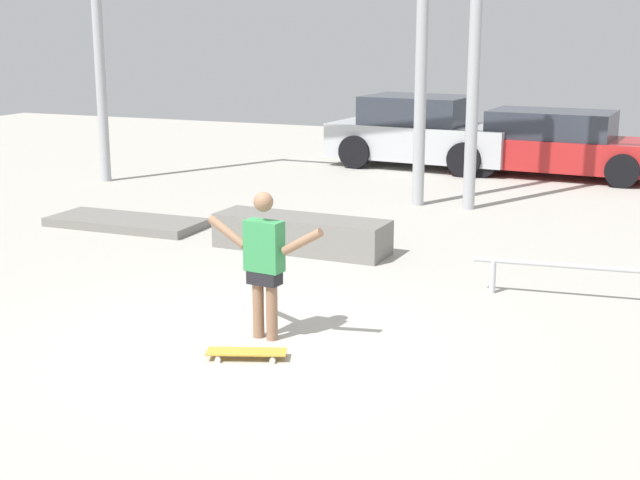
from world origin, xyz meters
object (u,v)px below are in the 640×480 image
at_px(parked_car_silver, 422,133).
at_px(grind_box, 301,234).
at_px(parked_car_red, 557,145).
at_px(skateboarder, 264,259).
at_px(skateboard, 246,352).
at_px(manual_pad, 126,222).
at_px(grind_rail, 583,272).

bearing_deg(parked_car_silver, grind_box, -80.70).
bearing_deg(parked_car_red, skateboarder, -92.94).
bearing_deg(skateboarder, parked_car_silver, 104.94).
bearing_deg(skateboard, parked_car_silver, 78.20).
bearing_deg(manual_pad, grind_box, -6.57).
height_order(grind_rail, parked_car_red, parked_car_red).
height_order(grind_box, manual_pad, grind_box).
bearing_deg(parked_car_silver, grind_rail, -58.23).
relative_size(skateboard, grind_rail, 0.32).
height_order(skateboard, grind_box, grind_box).
relative_size(parked_car_silver, parked_car_red, 0.92).
height_order(grind_box, grind_rail, grind_box).
bearing_deg(grind_box, parked_car_silver, 94.03).
height_order(skateboarder, grind_rail, skateboarder).
distance_m(skateboarder, grind_box, 3.57).
xyz_separation_m(grind_box, parked_car_red, (2.33, 7.69, 0.41)).
bearing_deg(skateboarder, parked_car_red, 90.19).
height_order(manual_pad, parked_car_red, parked_car_red).
height_order(skateboarder, parked_car_silver, parked_car_silver).
xyz_separation_m(skateboarder, parked_car_red, (1.26, 11.05, -0.17)).
bearing_deg(parked_car_red, grind_box, -103.29).
relative_size(skateboard, parked_car_red, 0.17).
relative_size(skateboarder, manual_pad, 0.61).
bearing_deg(manual_pad, grind_rail, -10.17).
bearing_deg(manual_pad, skateboarder, -41.76).
bearing_deg(grind_box, skateboard, -73.64).
bearing_deg(grind_rail, grind_box, 166.97).
height_order(grind_box, parked_car_silver, parked_car_silver).
bearing_deg(skateboard, parked_car_red, 64.17).
bearing_deg(grind_box, skateboarder, -72.28).
bearing_deg(parked_car_silver, manual_pad, -103.34).
bearing_deg(grind_rail, skateboard, -131.09).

